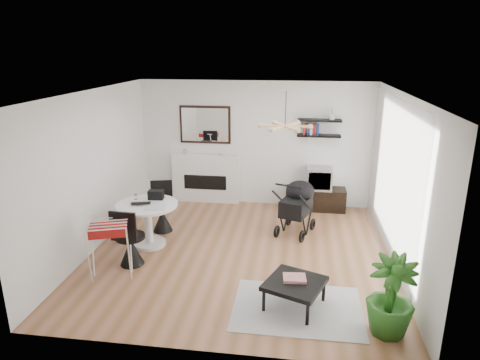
# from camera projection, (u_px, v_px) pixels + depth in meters

# --- Properties ---
(floor) EXTENTS (5.00, 5.00, 0.00)m
(floor) POSITION_uv_depth(u_px,v_px,m) (239.00, 253.00, 7.30)
(floor) COLOR brown
(floor) RESTS_ON ground
(ceiling) EXTENTS (5.00, 5.00, 0.00)m
(ceiling) POSITION_uv_depth(u_px,v_px,m) (239.00, 93.00, 6.49)
(ceiling) COLOR white
(ceiling) RESTS_ON wall_back
(wall_back) EXTENTS (5.00, 0.00, 5.00)m
(wall_back) POSITION_uv_depth(u_px,v_px,m) (255.00, 144.00, 9.26)
(wall_back) COLOR white
(wall_back) RESTS_ON floor
(wall_left) EXTENTS (0.00, 5.00, 5.00)m
(wall_left) POSITION_uv_depth(u_px,v_px,m) (93.00, 172.00, 7.23)
(wall_left) COLOR white
(wall_left) RESTS_ON floor
(wall_right) EXTENTS (0.00, 5.00, 5.00)m
(wall_right) POSITION_uv_depth(u_px,v_px,m) (400.00, 184.00, 6.57)
(wall_right) COLOR white
(wall_right) RESTS_ON floor
(sheer_curtain) EXTENTS (0.04, 3.60, 2.60)m
(sheer_curtain) POSITION_uv_depth(u_px,v_px,m) (391.00, 180.00, 6.77)
(sheer_curtain) COLOR white
(sheer_curtain) RESTS_ON wall_right
(fireplace) EXTENTS (1.50, 0.17, 2.16)m
(fireplace) POSITION_uv_depth(u_px,v_px,m) (206.00, 172.00, 9.53)
(fireplace) COLOR white
(fireplace) RESTS_ON floor
(shelf_lower) EXTENTS (0.90, 0.25, 0.04)m
(shelf_lower) POSITION_uv_depth(u_px,v_px,m) (319.00, 136.00, 8.89)
(shelf_lower) COLOR black
(shelf_lower) RESTS_ON wall_back
(shelf_upper) EXTENTS (0.90, 0.25, 0.04)m
(shelf_upper) POSITION_uv_depth(u_px,v_px,m) (319.00, 120.00, 8.79)
(shelf_upper) COLOR black
(shelf_upper) RESTS_ON wall_back
(pendant_lamp) EXTENTS (0.90, 0.90, 0.10)m
(pendant_lamp) POSITION_uv_depth(u_px,v_px,m) (285.00, 126.00, 6.85)
(pendant_lamp) COLOR tan
(pendant_lamp) RESTS_ON ceiling
(tv_console) EXTENTS (1.26, 0.44, 0.47)m
(tv_console) POSITION_uv_depth(u_px,v_px,m) (315.00, 199.00, 9.20)
(tv_console) COLOR black
(tv_console) RESTS_ON floor
(crt_tv) EXTENTS (0.53, 0.47, 0.47)m
(crt_tv) POSITION_uv_depth(u_px,v_px,m) (319.00, 178.00, 9.05)
(crt_tv) COLOR #ABABAD
(crt_tv) RESTS_ON tv_console
(dining_table) EXTENTS (1.06, 1.06, 0.78)m
(dining_table) POSITION_uv_depth(u_px,v_px,m) (148.00, 218.00, 7.45)
(dining_table) COLOR white
(dining_table) RESTS_ON floor
(laptop) EXTENTS (0.38, 0.29, 0.03)m
(laptop) POSITION_uv_depth(u_px,v_px,m) (140.00, 205.00, 7.30)
(laptop) COLOR black
(laptop) RESTS_ON dining_table
(black_bag) EXTENTS (0.28, 0.18, 0.16)m
(black_bag) POSITION_uv_depth(u_px,v_px,m) (156.00, 195.00, 7.58)
(black_bag) COLOR black
(black_bag) RESTS_ON dining_table
(newspaper) EXTENTS (0.40, 0.35, 0.01)m
(newspaper) POSITION_uv_depth(u_px,v_px,m) (156.00, 207.00, 7.21)
(newspaper) COLOR white
(newspaper) RESTS_ON dining_table
(drinking_glass) EXTENTS (0.06, 0.06, 0.09)m
(drinking_glass) POSITION_uv_depth(u_px,v_px,m) (136.00, 197.00, 7.57)
(drinking_glass) COLOR white
(drinking_glass) RESTS_ON dining_table
(chair_far) EXTENTS (0.48, 0.49, 0.94)m
(chair_far) POSITION_uv_depth(u_px,v_px,m) (162.00, 216.00, 8.12)
(chair_far) COLOR black
(chair_far) RESTS_ON floor
(chair_near) EXTENTS (0.47, 0.48, 0.98)m
(chair_near) POSITION_uv_depth(u_px,v_px,m) (130.00, 247.00, 6.82)
(chair_near) COLOR black
(chair_near) RESTS_ON floor
(drying_rack) EXTENTS (0.76, 0.73, 0.91)m
(drying_rack) POSITION_uv_depth(u_px,v_px,m) (110.00, 249.00, 6.39)
(drying_rack) COLOR white
(drying_rack) RESTS_ON floor
(stroller) EXTENTS (0.80, 0.99, 1.09)m
(stroller) POSITION_uv_depth(u_px,v_px,m) (297.00, 209.00, 8.01)
(stroller) COLOR black
(stroller) RESTS_ON floor
(rug) EXTENTS (1.72, 1.24, 0.01)m
(rug) POSITION_uv_depth(u_px,v_px,m) (297.00, 308.00, 5.75)
(rug) COLOR #AEAEAE
(rug) RESTS_ON floor
(coffee_table) EXTENTS (0.93, 0.93, 0.37)m
(coffee_table) POSITION_uv_depth(u_px,v_px,m) (295.00, 284.00, 5.71)
(coffee_table) COLOR black
(coffee_table) RESTS_ON rug
(magazines) EXTENTS (0.32, 0.26, 0.04)m
(magazines) POSITION_uv_depth(u_px,v_px,m) (294.00, 278.00, 5.73)
(magazines) COLOR #BF352F
(magazines) RESTS_ON coffee_table
(potted_plant) EXTENTS (0.66, 0.66, 1.02)m
(potted_plant) POSITION_uv_depth(u_px,v_px,m) (391.00, 296.00, 5.12)
(potted_plant) COLOR #27601B
(potted_plant) RESTS_ON floor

